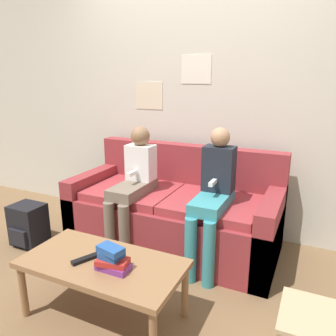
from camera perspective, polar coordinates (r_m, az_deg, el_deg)
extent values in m
plane|color=brown|center=(2.69, -3.74, -17.79)|extent=(10.00, 10.00, 0.00)
cube|color=beige|center=(3.19, 5.03, 12.32)|extent=(8.00, 0.06, 2.60)
cube|color=beige|center=(3.37, -3.33, 12.49)|extent=(0.30, 0.00, 0.27)
cube|color=white|center=(3.16, 4.92, 16.75)|extent=(0.29, 0.00, 0.26)
cube|color=maroon|center=(2.96, 0.84, -9.53)|extent=(1.81, 0.82, 0.44)
cube|color=maroon|center=(3.11, 3.47, 0.19)|extent=(1.81, 0.14, 0.43)
cube|color=maroon|center=(3.34, -12.40, -5.48)|extent=(0.14, 0.82, 0.60)
cube|color=maroon|center=(2.73, 17.33, -10.74)|extent=(0.14, 0.82, 0.60)
cube|color=#A1343A|center=(3.00, -6.02, -4.03)|extent=(0.75, 0.66, 0.07)
cube|color=#A1343A|center=(2.71, 7.88, -6.29)|extent=(0.75, 0.66, 0.07)
cube|color=#8E6642|center=(2.12, -11.36, -16.02)|extent=(1.00, 0.51, 0.04)
cylinder|color=#8E6642|center=(2.38, -23.88, -19.00)|extent=(0.04, 0.04, 0.36)
cylinder|color=#8E6642|center=(2.62, -16.67, -14.81)|extent=(0.04, 0.04, 0.36)
cylinder|color=#8E6642|center=(2.20, 2.97, -20.68)|extent=(0.04, 0.04, 0.36)
cylinder|color=#756656|center=(2.77, -10.07, -10.83)|extent=(0.09, 0.09, 0.51)
cylinder|color=#756656|center=(2.70, -7.59, -11.47)|extent=(0.09, 0.09, 0.51)
cube|color=#756656|center=(2.82, -6.13, -3.60)|extent=(0.23, 0.51, 0.09)
cube|color=white|center=(2.89, -4.75, 1.00)|extent=(0.24, 0.16, 0.31)
sphere|color=#8C6647|center=(2.84, -4.85, 5.57)|extent=(0.17, 0.17, 0.17)
cube|color=white|center=(2.78, -6.26, -0.93)|extent=(0.03, 0.12, 0.03)
cylinder|color=teal|center=(2.47, 3.93, -14.09)|extent=(0.09, 0.09, 0.51)
cylinder|color=teal|center=(2.43, 7.10, -14.71)|extent=(0.09, 0.09, 0.51)
cube|color=teal|center=(2.55, 7.70, -5.80)|extent=(0.23, 0.51, 0.09)
cube|color=#1E232D|center=(2.61, 8.85, -0.13)|extent=(0.24, 0.16, 0.36)
sphere|color=tan|center=(2.55, 9.08, 5.31)|extent=(0.15, 0.15, 0.15)
cube|color=white|center=(2.49, 7.79, -2.56)|extent=(0.03, 0.12, 0.03)
cube|color=black|center=(2.14, -14.23, -15.11)|extent=(0.11, 0.17, 0.02)
cube|color=#7A3389|center=(2.01, -9.50, -16.62)|extent=(0.20, 0.11, 0.04)
cube|color=red|center=(1.99, -9.62, -15.77)|extent=(0.20, 0.13, 0.03)
cube|color=#23519E|center=(1.99, -9.82, -14.59)|extent=(0.13, 0.12, 0.04)
cube|color=#23519E|center=(1.96, -9.96, -13.83)|extent=(0.17, 0.12, 0.04)
cube|color=tan|center=(1.93, 26.12, -22.82)|extent=(0.45, 0.36, 0.02)
cube|color=black|center=(3.27, -23.10, -9.00)|extent=(0.28, 0.24, 0.37)
cube|color=black|center=(3.22, -24.73, -11.01)|extent=(0.20, 0.03, 0.15)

